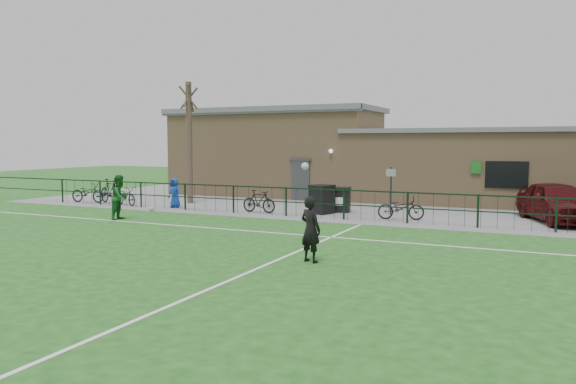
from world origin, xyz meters
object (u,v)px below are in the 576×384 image
at_px(bare_tree, 189,143).
at_px(car_maroon, 557,202).
at_px(bicycle_c, 126,196).
at_px(spectator_child, 175,193).
at_px(wheelie_bin_right, 322,200).
at_px(bicycle_d, 259,201).
at_px(wheelie_bin_left, 342,201).
at_px(bicycle_e, 401,208).
at_px(bicycle_b, 110,191).
at_px(bicycle_a, 88,193).
at_px(outfield_player, 120,197).
at_px(ball_ground, 152,209).
at_px(sign_post, 391,191).

bearing_deg(bare_tree, car_maroon, 0.83).
relative_size(bicycle_c, spectator_child, 1.25).
xyz_separation_m(wheelie_bin_right, bicycle_d, (-2.58, -0.83, -0.08)).
bearing_deg(wheelie_bin_left, bicycle_e, -37.94).
distance_m(bicycle_b, bicycle_c, 1.24).
xyz_separation_m(bare_tree, bicycle_b, (-3.40, -1.91, -2.37)).
bearing_deg(bare_tree, wheelie_bin_right, -8.82).
height_order(bare_tree, bicycle_d, bare_tree).
xyz_separation_m(bicycle_a, spectator_child, (5.35, 0.00, 0.19)).
bearing_deg(bicycle_d, outfield_player, 140.10).
xyz_separation_m(wheelie_bin_right, bicycle_c, (-9.75, -0.97, -0.12)).
distance_m(bicycle_e, ball_ground, 10.83).
distance_m(bare_tree, spectator_child, 3.10).
distance_m(bicycle_b, bicycle_d, 8.38).
bearing_deg(bare_tree, bicycle_b, -150.71).
relative_size(bicycle_e, outfield_player, 1.01).
bearing_deg(outfield_player, bicycle_b, 36.64).
xyz_separation_m(bicycle_b, bicycle_e, (14.44, 0.31, -0.14)).
distance_m(wheelie_bin_right, car_maroon, 9.09).
height_order(bare_tree, bicycle_e, bare_tree).
distance_m(sign_post, ball_ground, 10.44).
relative_size(bicycle_c, bicycle_d, 1.06).
xyz_separation_m(bicycle_c, outfield_player, (3.18, -3.96, 0.41)).
relative_size(wheelie_bin_right, bicycle_b, 0.56).
relative_size(bicycle_b, ball_ground, 9.54).
bearing_deg(ball_ground, wheelie_bin_left, 22.22).
xyz_separation_m(bicycle_b, bicycle_c, (1.21, -0.24, -0.16)).
bearing_deg(sign_post, bicycle_e, -60.16).
bearing_deg(outfield_player, spectator_child, -3.64).
height_order(car_maroon, bicycle_d, car_maroon).
distance_m(wheelie_bin_right, ball_ground, 7.55).
distance_m(wheelie_bin_right, spectator_child, 7.05).
distance_m(wheelie_bin_right, sign_post, 2.90).
bearing_deg(bicycle_e, car_maroon, -83.63).
bearing_deg(bicycle_a, bicycle_e, -95.34).
height_order(wheelie_bin_right, bicycle_e, wheelie_bin_right).
height_order(car_maroon, bicycle_a, car_maroon).
distance_m(bicycle_a, bicycle_e, 15.83).
height_order(wheelie_bin_right, bicycle_d, wheelie_bin_right).
bearing_deg(outfield_player, bicycle_a, 45.00).
bearing_deg(car_maroon, wheelie_bin_left, 161.12).
height_order(bicycle_a, spectator_child, spectator_child).
bearing_deg(bicycle_d, bare_tree, 72.33).
xyz_separation_m(bicycle_b, spectator_child, (3.96, -0.09, 0.08)).
xyz_separation_m(sign_post, outfield_player, (-9.29, -5.82, -0.14)).
height_order(wheelie_bin_right, outfield_player, outfield_player).
bearing_deg(bicycle_b, bicycle_c, -80.32).
bearing_deg(bicycle_e, bicycle_a, 79.33).
bearing_deg(bare_tree, ball_ground, -83.91).
xyz_separation_m(bicycle_c, ball_ground, (2.56, -1.28, -0.36)).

